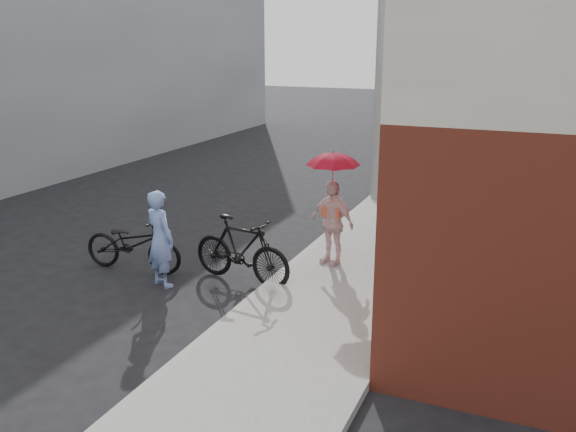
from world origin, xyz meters
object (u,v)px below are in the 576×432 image
Objects in this scene: bike_right at (241,250)px; officer at (160,239)px; bike_left at (133,244)px; kimono_woman at (332,222)px; utility_pole at (382,53)px; planter at (420,262)px.

officer is at bearing 127.58° from bike_right.
bike_left is 1.25× the size of kimono_woman.
utility_pole is 19.85× the size of planter.
officer is 0.95m from bike_left.
planter is at bearing -52.06° from bike_right.
utility_pole is 3.84× the size of bike_right.
officer is (-1.81, -6.33, -2.71)m from utility_pole.
kimono_woman is 4.10× the size of planter.
utility_pole is 3.87× the size of bike_left.
bike_right is 1.62m from kimono_woman.
bike_right is (-0.70, -5.70, -2.95)m from utility_pole.
bike_left is (-0.82, 0.37, -0.31)m from officer.
kimono_woman is at bearing -84.40° from utility_pole.
officer reaches higher than bike_right.
kimono_woman is (0.45, -4.59, -2.66)m from utility_pole.
bike_right reaches higher than planter.
planter is (2.60, 1.50, -0.33)m from bike_right.
kimono_woman is at bearing -121.33° from officer.
utility_pole is 4.46× the size of officer.
bike_right is at bearing -87.01° from bike_left.
officer is 1.09× the size of kimono_woman.
bike_right is 5.17× the size of planter.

